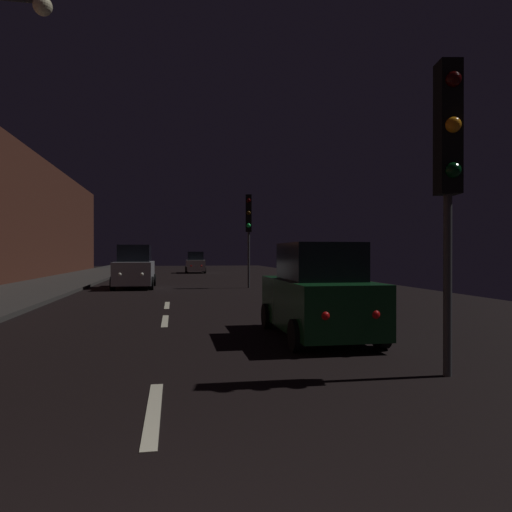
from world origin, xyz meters
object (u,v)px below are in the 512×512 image
object	(u,v)px
traffic_light_far_right	(249,220)
car_parked_right_near	(318,294)
car_approaching_headlights	(135,268)
car_distant_taillights	(195,263)
traffic_light_near_right	(448,150)

from	to	relation	value
traffic_light_far_right	car_parked_right_near	bearing A→B (deg)	6.92
traffic_light_far_right	car_approaching_headlights	world-z (taller)	traffic_light_far_right
car_approaching_headlights	car_distant_taillights	world-z (taller)	car_approaching_headlights
car_approaching_headlights	car_parked_right_near	size ratio (longest dim) A/B	1.11
car_distant_taillights	car_parked_right_near	xyz separation A→B (m)	(1.05, -33.70, 0.03)
car_distant_taillights	car_parked_right_near	size ratio (longest dim) A/B	0.97
traffic_light_near_right	car_parked_right_near	size ratio (longest dim) A/B	1.15
car_approaching_headlights	car_distant_taillights	size ratio (longest dim) A/B	1.14
traffic_light_near_right	car_parked_right_near	xyz separation A→B (m)	(-0.90, 3.35, -2.34)
car_distant_taillights	car_parked_right_near	world-z (taller)	car_parked_right_near
car_approaching_headlights	car_parked_right_near	distance (m)	16.17
car_distant_taillights	car_approaching_headlights	bearing A→B (deg)	167.99
traffic_light_near_right	car_parked_right_near	world-z (taller)	traffic_light_near_right
traffic_light_far_right	car_approaching_headlights	xyz separation A→B (m)	(-5.74, 1.01, -2.45)
traffic_light_far_right	car_parked_right_near	xyz separation A→B (m)	(-0.80, -14.38, -2.55)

